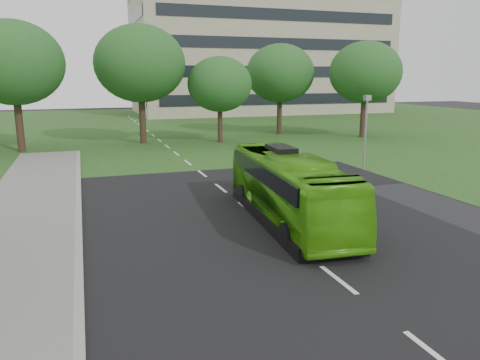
{
  "coord_description": "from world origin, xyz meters",
  "views": [
    {
      "loc": [
        -6.72,
        -12.99,
        5.74
      ],
      "look_at": [
        -0.71,
        4.75,
        1.6
      ],
      "focal_mm": 35.0,
      "sensor_mm": 36.0,
      "label": 1
    }
  ],
  "objects_px": {
    "tree_park_b": "(140,64)",
    "office_building": "(259,35)",
    "tree_park_e": "(365,72)",
    "tree_park_c": "(220,84)",
    "camera_pole": "(366,122)",
    "tree_park_d": "(280,73)",
    "sedan": "(290,171)",
    "tree_park_a": "(13,63)",
    "bus": "(288,188)"
  },
  "relations": [
    {
      "from": "office_building",
      "to": "tree_park_c",
      "type": "bearing_deg",
      "value": -115.96
    },
    {
      "from": "tree_park_e",
      "to": "camera_pole",
      "type": "distance_m",
      "value": 17.06
    },
    {
      "from": "office_building",
      "to": "tree_park_e",
      "type": "xyz_separation_m",
      "value": [
        -2.89,
        -35.86,
        -6.34
      ]
    },
    {
      "from": "tree_park_a",
      "to": "tree_park_b",
      "type": "xyz_separation_m",
      "value": [
        9.66,
        1.73,
        0.07
      ]
    },
    {
      "from": "tree_park_a",
      "to": "tree_park_d",
      "type": "distance_m",
      "value": 24.1
    },
    {
      "from": "tree_park_b",
      "to": "tree_park_e",
      "type": "height_order",
      "value": "tree_park_b"
    },
    {
      "from": "tree_park_a",
      "to": "bus",
      "type": "height_order",
      "value": "tree_park_a"
    },
    {
      "from": "tree_park_b",
      "to": "camera_pole",
      "type": "distance_m",
      "value": 20.67
    },
    {
      "from": "tree_park_d",
      "to": "camera_pole",
      "type": "height_order",
      "value": "tree_park_d"
    },
    {
      "from": "bus",
      "to": "camera_pole",
      "type": "bearing_deg",
      "value": 47.09
    },
    {
      "from": "tree_park_a",
      "to": "tree_park_e",
      "type": "relative_size",
      "value": 1.1
    },
    {
      "from": "tree_park_c",
      "to": "tree_park_d",
      "type": "height_order",
      "value": "tree_park_d"
    },
    {
      "from": "tree_park_a",
      "to": "tree_park_b",
      "type": "height_order",
      "value": "tree_park_b"
    },
    {
      "from": "tree_park_c",
      "to": "camera_pole",
      "type": "distance_m",
      "value": 16.08
    },
    {
      "from": "tree_park_b",
      "to": "bus",
      "type": "distance_m",
      "value": 25.68
    },
    {
      "from": "tree_park_a",
      "to": "sedan",
      "type": "bearing_deg",
      "value": -47.91
    },
    {
      "from": "tree_park_c",
      "to": "bus",
      "type": "xyz_separation_m",
      "value": [
        -4.0,
        -23.43,
        -3.74
      ]
    },
    {
      "from": "sedan",
      "to": "tree_park_c",
      "type": "bearing_deg",
      "value": -14.9
    },
    {
      "from": "tree_park_a",
      "to": "tree_park_d",
      "type": "xyz_separation_m",
      "value": [
        23.74,
        4.13,
        -0.67
      ]
    },
    {
      "from": "office_building",
      "to": "tree_park_d",
      "type": "distance_m",
      "value": 32.96
    },
    {
      "from": "office_building",
      "to": "tree_park_c",
      "type": "height_order",
      "value": "office_building"
    },
    {
      "from": "tree_park_c",
      "to": "tree_park_e",
      "type": "distance_m",
      "value": 14.14
    },
    {
      "from": "tree_park_e",
      "to": "sedan",
      "type": "distance_m",
      "value": 22.73
    },
    {
      "from": "tree_park_a",
      "to": "tree_park_c",
      "type": "xyz_separation_m",
      "value": [
        16.29,
        0.21,
        -1.67
      ]
    },
    {
      "from": "tree_park_b",
      "to": "sedan",
      "type": "height_order",
      "value": "tree_park_b"
    },
    {
      "from": "camera_pole",
      "to": "tree_park_b",
      "type": "bearing_deg",
      "value": 109.33
    },
    {
      "from": "tree_park_d",
      "to": "sedan",
      "type": "height_order",
      "value": "tree_park_d"
    },
    {
      "from": "office_building",
      "to": "tree_park_b",
      "type": "xyz_separation_m",
      "value": [
        -23.59,
        -33.3,
        -5.66
      ]
    },
    {
      "from": "tree_park_b",
      "to": "tree_park_c",
      "type": "bearing_deg",
      "value": -12.88
    },
    {
      "from": "tree_park_a",
      "to": "tree_park_b",
      "type": "distance_m",
      "value": 9.81
    },
    {
      "from": "tree_park_b",
      "to": "sedan",
      "type": "bearing_deg",
      "value": -73.21
    },
    {
      "from": "office_building",
      "to": "bus",
      "type": "bearing_deg",
      "value": -109.79
    },
    {
      "from": "tree_park_e",
      "to": "bus",
      "type": "distance_m",
      "value": 29.17
    },
    {
      "from": "sedan",
      "to": "camera_pole",
      "type": "height_order",
      "value": "camera_pole"
    },
    {
      "from": "office_building",
      "to": "tree_park_d",
      "type": "relative_size",
      "value": 4.45
    },
    {
      "from": "tree_park_d",
      "to": "camera_pole",
      "type": "xyz_separation_m",
      "value": [
        -2.45,
        -19.06,
        -3.09
      ]
    },
    {
      "from": "tree_park_c",
      "to": "tree_park_e",
      "type": "bearing_deg",
      "value": -4.22
    },
    {
      "from": "bus",
      "to": "sedan",
      "type": "height_order",
      "value": "bus"
    },
    {
      "from": "tree_park_e",
      "to": "bus",
      "type": "bearing_deg",
      "value": -128.89
    },
    {
      "from": "office_building",
      "to": "bus",
      "type": "distance_m",
      "value": 62.9
    },
    {
      "from": "tree_park_b",
      "to": "office_building",
      "type": "bearing_deg",
      "value": 54.69
    },
    {
      "from": "bus",
      "to": "sedan",
      "type": "bearing_deg",
      "value": 68.95
    },
    {
      "from": "tree_park_b",
      "to": "tree_park_d",
      "type": "distance_m",
      "value": 14.3
    },
    {
      "from": "office_building",
      "to": "tree_park_a",
      "type": "distance_m",
      "value": 48.63
    },
    {
      "from": "tree_park_b",
      "to": "tree_park_a",
      "type": "bearing_deg",
      "value": -169.86
    },
    {
      "from": "office_building",
      "to": "tree_park_c",
      "type": "distance_m",
      "value": 39.43
    },
    {
      "from": "tree_park_a",
      "to": "bus",
      "type": "bearing_deg",
      "value": -62.11
    },
    {
      "from": "office_building",
      "to": "camera_pole",
      "type": "height_order",
      "value": "office_building"
    },
    {
      "from": "tree_park_a",
      "to": "bus",
      "type": "relative_size",
      "value": 1.02
    },
    {
      "from": "tree_park_e",
      "to": "bus",
      "type": "xyz_separation_m",
      "value": [
        -18.07,
        -22.39,
        -4.79
      ]
    }
  ]
}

